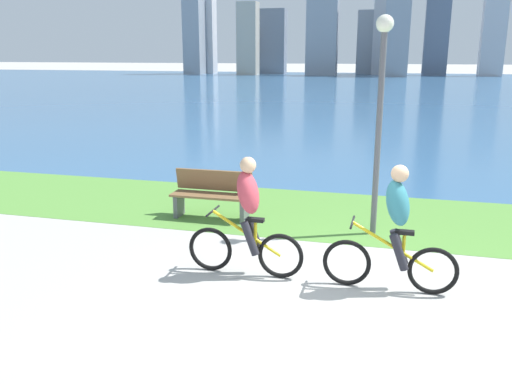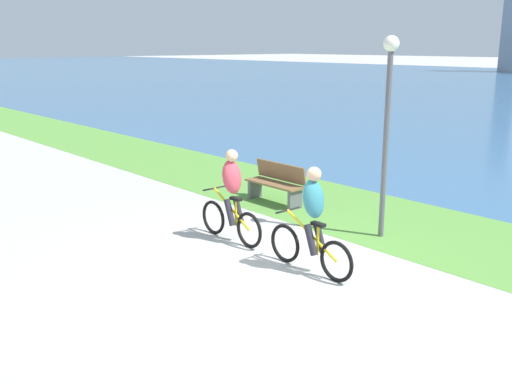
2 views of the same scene
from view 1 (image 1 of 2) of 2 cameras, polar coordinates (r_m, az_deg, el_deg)
The scene contains 8 objects.
ground_plane at distance 6.85m, azimuth 9.38°, elevation -11.72°, with size 300.00×300.00×0.00m, color #B2AFA8.
grass_strip_bayside at distance 10.36m, azimuth 11.51°, elevation -2.58°, with size 120.00×3.28×0.01m, color #59933D.
bay_water_surface at distance 48.97m, azimuth 14.58°, elevation 10.67°, with size 300.00×74.67×0.00m, color #386693.
cyclist_lead at distance 7.31m, azimuth -0.95°, elevation -2.73°, with size 1.66×0.52×1.68m.
cyclist_trailing at distance 7.05m, azimuth 14.61°, elevation -3.90°, with size 1.73×0.52×1.68m.
bench_near_path at distance 10.00m, azimuth -4.72°, elevation -0.29°, with size 1.50×0.47×0.90m.
lamppost_tall at distance 8.98m, azimuth 13.20°, elevation 10.22°, with size 0.28×0.28×3.61m.
city_skyline_far_shore at distance 78.19m, azimuth 10.26°, elevation 17.23°, with size 43.08×12.03×25.76m.
Camera 1 is at (0.50, -6.13, 3.02)m, focal length 37.41 mm.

